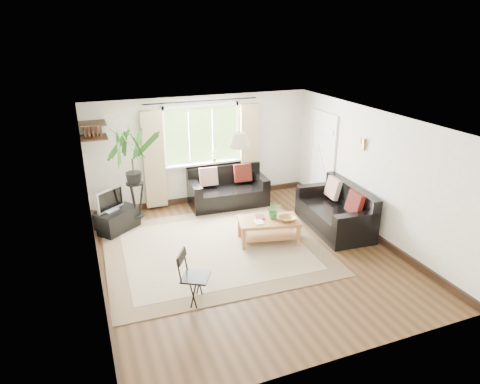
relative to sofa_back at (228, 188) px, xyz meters
name	(u,v)px	position (x,y,z in m)	size (l,w,h in m)	color
floor	(248,255)	(-0.44, -2.26, -0.40)	(5.50, 5.50, 0.00)	#332111
ceiling	(249,121)	(-0.44, -2.26, 2.00)	(5.50, 5.50, 0.00)	white
wall_back	(202,150)	(-0.44, 0.49, 0.80)	(5.00, 0.02, 2.40)	beige
wall_front	(343,276)	(-0.44, -5.01, 0.80)	(5.00, 0.02, 2.40)	beige
wall_left	(92,214)	(-2.94, -2.26, 0.80)	(0.02, 5.50, 2.40)	beige
wall_right	(372,174)	(2.06, -2.26, 0.80)	(0.02, 5.50, 2.40)	beige
rug	(215,248)	(-0.93, -1.84, -0.39)	(3.83, 3.28, 0.02)	beige
window	(202,135)	(-0.44, 0.45, 1.15)	(2.50, 0.16, 2.16)	white
door	(322,160)	(2.03, -0.56, 0.60)	(0.06, 0.96, 2.06)	silver
corner_shelf	(93,130)	(-2.69, 0.24, 1.49)	(0.50, 0.50, 0.34)	black
pendant_lamp	(240,137)	(-0.44, -1.86, 1.65)	(0.36, 0.36, 0.54)	beige
wall_sconce	(362,143)	(1.99, -1.96, 1.34)	(0.12, 0.12, 0.28)	beige
sofa_back	(228,188)	(0.00, 0.00, 0.00)	(1.71, 0.85, 0.80)	black
sofa_right	(334,209)	(1.56, -1.89, 0.02)	(0.89, 1.77, 0.83)	black
coffee_table	(268,231)	(0.10, -1.94, -0.17)	(1.11, 0.60, 0.45)	brown
table_plant	(274,211)	(0.21, -1.91, 0.20)	(0.27, 0.24, 0.30)	#306E2C
bowl	(287,219)	(0.39, -2.10, 0.09)	(0.30, 0.30, 0.07)	olive
book_a	(255,222)	(-0.19, -1.97, 0.06)	(0.15, 0.21, 0.02)	silver
book_b	(256,217)	(-0.09, -1.77, 0.06)	(0.16, 0.21, 0.02)	#592823
tv_stand	(117,220)	(-2.47, -0.43, -0.18)	(0.81, 0.46, 0.44)	black
tv	(110,199)	(-2.57, -0.43, 0.28)	(0.62, 0.21, 0.48)	#A5A5AA
palm_stand	(134,179)	(-2.07, -0.36, 0.60)	(0.78, 0.78, 2.01)	black
folding_chair	(196,278)	(-1.67, -3.26, 0.00)	(0.42, 0.42, 0.81)	black
sill_plant	(214,156)	(-0.19, 0.37, 0.66)	(0.14, 0.10, 0.27)	#2D6023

